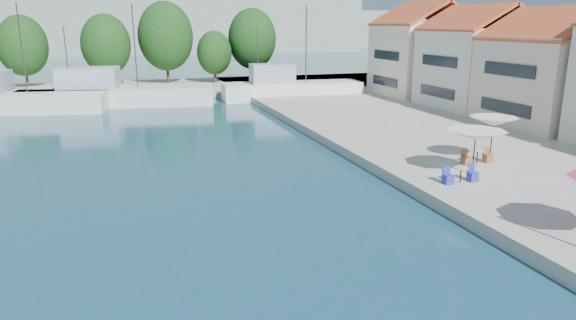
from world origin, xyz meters
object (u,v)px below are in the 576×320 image
object	(u,v)px
trawler_03	(114,95)
trawler_04	(289,89)
umbrella_cream	(493,122)
trawler_02	(3,101)
umbrella_white	(476,135)

from	to	relation	value
trawler_03	trawler_04	bearing A→B (deg)	5.00
trawler_03	umbrella_cream	xyz separation A→B (m)	(19.88, -31.57, 1.76)
trawler_02	trawler_04	xyz separation A→B (m)	(27.86, -0.20, 0.00)
trawler_02	trawler_03	xyz separation A→B (m)	(9.78, 1.06, -0.00)
umbrella_white	umbrella_cream	bearing A→B (deg)	35.77
trawler_02	trawler_03	distance (m)	9.84
trawler_02	umbrella_white	bearing A→B (deg)	-37.84
trawler_04	umbrella_white	distance (m)	32.19
trawler_03	trawler_04	distance (m)	18.12
trawler_02	trawler_03	bearing A→B (deg)	18.38
umbrella_cream	trawler_02	bearing A→B (deg)	134.20
umbrella_white	trawler_03	bearing A→B (deg)	117.41
umbrella_white	trawler_02	bearing A→B (deg)	129.97
trawler_03	umbrella_white	distance (m)	37.67
trawler_03	trawler_04	world-z (taller)	same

